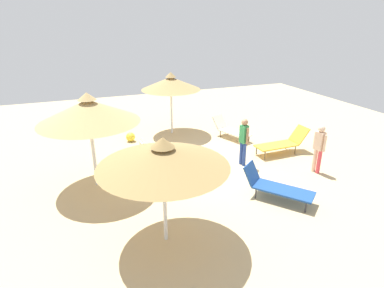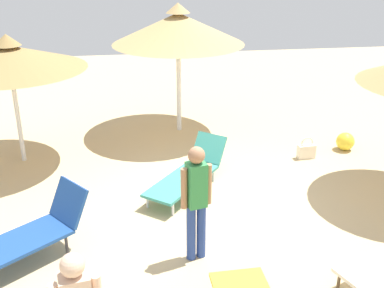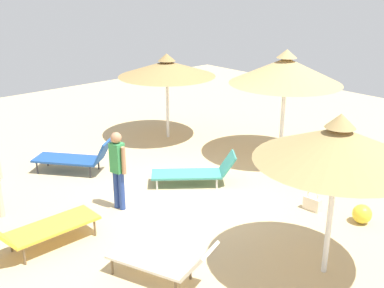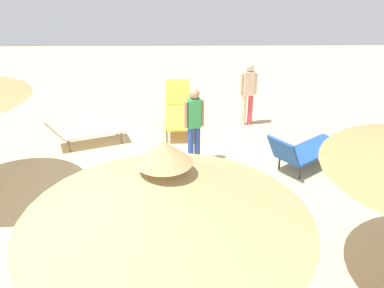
{
  "view_description": "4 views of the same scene",
  "coord_description": "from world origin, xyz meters",
  "px_view_note": "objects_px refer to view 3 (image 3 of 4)",
  "views": [
    {
      "loc": [
        3.94,
        9.52,
        4.87
      ],
      "look_at": [
        0.51,
        0.55,
        1.09
      ],
      "focal_mm": 29.77,
      "sensor_mm": 36.0,
      "label": 1
    },
    {
      "loc": [
        -6.98,
        1.37,
        4.15
      ],
      "look_at": [
        0.83,
        0.23,
        0.78
      ],
      "focal_mm": 44.54,
      "sensor_mm": 36.0,
      "label": 2
    },
    {
      "loc": [
        -6.12,
        -7.1,
        4.63
      ],
      "look_at": [
        0.09,
        -0.1,
        1.26
      ],
      "focal_mm": 43.0,
      "sensor_mm": 36.0,
      "label": 3
    },
    {
      "loc": [
        7.09,
        0.35,
        4.65
      ],
      "look_at": [
        -0.01,
        0.44,
        1.14
      ],
      "focal_mm": 41.0,
      "sensor_mm": 36.0,
      "label": 4
    }
  ],
  "objects_px": {
    "parasol_umbrella_front": "(167,68)",
    "handbag": "(312,203)",
    "lounge_chair_far_left": "(37,228)",
    "person_standing_center": "(118,166)",
    "parasol_umbrella_near_right": "(286,71)",
    "lounge_chair_near_left": "(77,157)",
    "lounge_chair_far_right": "(196,172)",
    "beach_ball": "(362,214)",
    "parasol_umbrella_edge": "(338,144)",
    "lounge_chair_back": "(164,261)"
  },
  "relations": [
    {
      "from": "lounge_chair_near_left",
      "to": "lounge_chair_far_right",
      "type": "xyz_separation_m",
      "value": [
        1.77,
        -2.54,
        -0.08
      ]
    },
    {
      "from": "parasol_umbrella_near_right",
      "to": "handbag",
      "type": "relative_size",
      "value": 6.36
    },
    {
      "from": "parasol_umbrella_edge",
      "to": "person_standing_center",
      "type": "xyz_separation_m",
      "value": [
        -1.31,
        4.18,
        -1.3
      ]
    },
    {
      "from": "parasol_umbrella_near_right",
      "to": "handbag",
      "type": "height_order",
      "value": "parasol_umbrella_near_right"
    },
    {
      "from": "parasol_umbrella_front",
      "to": "handbag",
      "type": "height_order",
      "value": "parasol_umbrella_front"
    },
    {
      "from": "parasol_umbrella_near_right",
      "to": "lounge_chair_far_left",
      "type": "distance_m",
      "value": 7.24
    },
    {
      "from": "lounge_chair_far_left",
      "to": "lounge_chair_far_right",
      "type": "bearing_deg",
      "value": 2.81
    },
    {
      "from": "parasol_umbrella_near_right",
      "to": "handbag",
      "type": "bearing_deg",
      "value": -129.56
    },
    {
      "from": "lounge_chair_far_left",
      "to": "person_standing_center",
      "type": "height_order",
      "value": "person_standing_center"
    },
    {
      "from": "lounge_chair_far_right",
      "to": "beach_ball",
      "type": "height_order",
      "value": "lounge_chair_far_right"
    },
    {
      "from": "parasol_umbrella_front",
      "to": "beach_ball",
      "type": "xyz_separation_m",
      "value": [
        -0.44,
        -6.76,
        -1.95
      ]
    },
    {
      "from": "lounge_chair_far_left",
      "to": "parasol_umbrella_edge",
      "type": "bearing_deg",
      "value": -49.12
    },
    {
      "from": "parasol_umbrella_edge",
      "to": "lounge_chair_far_left",
      "type": "bearing_deg",
      "value": 130.88
    },
    {
      "from": "parasol_umbrella_near_right",
      "to": "lounge_chair_near_left",
      "type": "xyz_separation_m",
      "value": [
        -4.73,
        2.72,
        -1.98
      ]
    },
    {
      "from": "parasol_umbrella_near_right",
      "to": "lounge_chair_near_left",
      "type": "relative_size",
      "value": 1.5
    },
    {
      "from": "parasol_umbrella_edge",
      "to": "parasol_umbrella_near_right",
      "type": "distance_m",
      "value": 5.31
    },
    {
      "from": "person_standing_center",
      "to": "beach_ball",
      "type": "xyz_separation_m",
      "value": [
        3.29,
        -3.75,
        -0.78
      ]
    },
    {
      "from": "parasol_umbrella_near_right",
      "to": "lounge_chair_far_right",
      "type": "xyz_separation_m",
      "value": [
        -2.95,
        0.18,
        -2.06
      ]
    },
    {
      "from": "lounge_chair_back",
      "to": "beach_ball",
      "type": "relative_size",
      "value": 4.94
    },
    {
      "from": "parasol_umbrella_edge",
      "to": "lounge_chair_back",
      "type": "xyz_separation_m",
      "value": [
        -2.17,
        1.57,
        -1.89
      ]
    },
    {
      "from": "parasol_umbrella_edge",
      "to": "person_standing_center",
      "type": "relative_size",
      "value": 1.61
    },
    {
      "from": "parasol_umbrella_edge",
      "to": "lounge_chair_near_left",
      "type": "bearing_deg",
      "value": 99.05
    },
    {
      "from": "lounge_chair_back",
      "to": "person_standing_center",
      "type": "xyz_separation_m",
      "value": [
        0.86,
        2.61,
        0.59
      ]
    },
    {
      "from": "handbag",
      "to": "parasol_umbrella_near_right",
      "type": "bearing_deg",
      "value": 50.44
    },
    {
      "from": "lounge_chair_far_left",
      "to": "lounge_chair_near_left",
      "type": "relative_size",
      "value": 1.07
    },
    {
      "from": "lounge_chair_near_left",
      "to": "person_standing_center",
      "type": "xyz_separation_m",
      "value": [
        -0.27,
        -2.36,
        0.57
      ]
    },
    {
      "from": "parasol_umbrella_near_right",
      "to": "lounge_chair_back",
      "type": "height_order",
      "value": "parasol_umbrella_near_right"
    },
    {
      "from": "parasol_umbrella_front",
      "to": "person_standing_center",
      "type": "xyz_separation_m",
      "value": [
        -3.73,
        -3.01,
        -1.17
      ]
    },
    {
      "from": "handbag",
      "to": "beach_ball",
      "type": "xyz_separation_m",
      "value": [
        0.29,
        -0.98,
        0.03
      ]
    },
    {
      "from": "lounge_chair_far_right",
      "to": "parasol_umbrella_near_right",
      "type": "bearing_deg",
      "value": -3.41
    },
    {
      "from": "beach_ball",
      "to": "person_standing_center",
      "type": "bearing_deg",
      "value": 131.28
    },
    {
      "from": "parasol_umbrella_edge",
      "to": "lounge_chair_far_right",
      "type": "xyz_separation_m",
      "value": [
        0.73,
        4.0,
        -1.94
      ]
    },
    {
      "from": "lounge_chair_far_left",
      "to": "parasol_umbrella_front",
      "type": "bearing_deg",
      "value": 30.67
    },
    {
      "from": "lounge_chair_far_left",
      "to": "handbag",
      "type": "relative_size",
      "value": 4.55
    },
    {
      "from": "parasol_umbrella_near_right",
      "to": "lounge_chair_far_right",
      "type": "distance_m",
      "value": 3.61
    },
    {
      "from": "parasol_umbrella_edge",
      "to": "lounge_chair_back",
      "type": "distance_m",
      "value": 3.27
    },
    {
      "from": "parasol_umbrella_near_right",
      "to": "lounge_chair_far_right",
      "type": "relative_size",
      "value": 1.54
    },
    {
      "from": "parasol_umbrella_near_right",
      "to": "parasol_umbrella_front",
      "type": "bearing_deg",
      "value": 110.57
    },
    {
      "from": "lounge_chair_back",
      "to": "beach_ball",
      "type": "xyz_separation_m",
      "value": [
        4.15,
        -1.14,
        -0.19
      ]
    },
    {
      "from": "parasol_umbrella_near_right",
      "to": "lounge_chair_near_left",
      "type": "bearing_deg",
      "value": 150.12
    },
    {
      "from": "lounge_chair_far_right",
      "to": "beach_ball",
      "type": "xyz_separation_m",
      "value": [
        1.25,
        -3.57,
        -0.13
      ]
    },
    {
      "from": "parasol_umbrella_edge",
      "to": "parasol_umbrella_near_right",
      "type": "bearing_deg",
      "value": 46.05
    },
    {
      "from": "lounge_chair_far_left",
      "to": "lounge_chair_back",
      "type": "distance_m",
      "value": 2.5
    },
    {
      "from": "parasol_umbrella_edge",
      "to": "beach_ball",
      "type": "height_order",
      "value": "parasol_umbrella_edge"
    },
    {
      "from": "handbag",
      "to": "beach_ball",
      "type": "distance_m",
      "value": 1.02
    },
    {
      "from": "lounge_chair_far_left",
      "to": "beach_ball",
      "type": "bearing_deg",
      "value": -32.59
    },
    {
      "from": "lounge_chair_far_left",
      "to": "lounge_chair_near_left",
      "type": "distance_m",
      "value": 3.54
    },
    {
      "from": "lounge_chair_far_left",
      "to": "lounge_chair_back",
      "type": "bearing_deg",
      "value": -63.25
    },
    {
      "from": "parasol_umbrella_front",
      "to": "handbag",
      "type": "distance_m",
      "value": 6.15
    },
    {
      "from": "lounge_chair_far_left",
      "to": "lounge_chair_back",
      "type": "relative_size",
      "value": 1.11
    }
  ]
}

